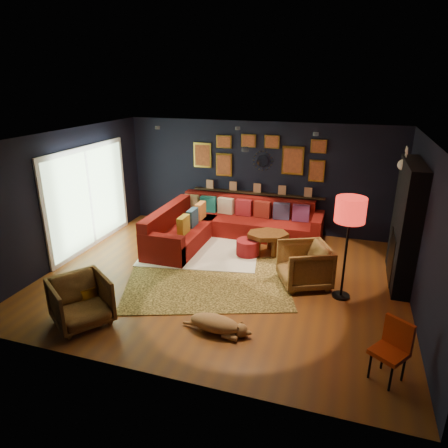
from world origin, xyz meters
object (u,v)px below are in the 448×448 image
(armchair_right, at_px, (304,263))
(floor_lamp, at_px, (350,214))
(sectional, at_px, (222,226))
(orange_chair, at_px, (393,346))
(pouf, at_px, (248,247))
(armchair_left, at_px, (81,299))
(gold_stool, at_px, (87,298))
(coffee_table, at_px, (268,237))
(dog, at_px, (215,321))

(armchair_right, relative_size, floor_lamp, 0.48)
(sectional, bearing_deg, orange_chair, -47.38)
(pouf, distance_m, orange_chair, 3.96)
(armchair_left, relative_size, gold_stool, 1.79)
(gold_stool, distance_m, floor_lamp, 4.39)
(armchair_left, xyz_separation_m, orange_chair, (4.36, 0.16, 0.06))
(coffee_table, xyz_separation_m, orange_chair, (2.22, -3.19, 0.08))
(sectional, height_order, coffee_table, sectional)
(sectional, bearing_deg, floor_lamp, -34.00)
(coffee_table, distance_m, floor_lamp, 2.35)
(sectional, distance_m, armchair_left, 3.98)
(sectional, relative_size, armchair_left, 4.20)
(armchair_left, bearing_deg, floor_lamp, -26.57)
(floor_lamp, bearing_deg, gold_stool, -156.22)
(dog, bearing_deg, pouf, 99.90)
(coffee_table, distance_m, pouf, 0.47)
(pouf, xyz_separation_m, armchair_left, (-1.78, -3.14, 0.21))
(orange_chair, bearing_deg, gold_stool, -147.14)
(coffee_table, height_order, orange_chair, orange_chair)
(armchair_left, bearing_deg, pouf, 5.65)
(orange_chair, distance_m, floor_lamp, 2.20)
(sectional, distance_m, orange_chair, 5.03)
(pouf, height_order, orange_chair, orange_chair)
(gold_stool, bearing_deg, armchair_left, -67.45)
(gold_stool, relative_size, orange_chair, 0.57)
(coffee_table, relative_size, armchair_right, 1.25)
(coffee_table, bearing_deg, sectional, 156.64)
(gold_stool, bearing_deg, dog, 2.59)
(gold_stool, distance_m, orange_chair, 4.50)
(orange_chair, bearing_deg, sectional, 167.32)
(pouf, distance_m, gold_stool, 3.41)
(pouf, height_order, gold_stool, gold_stool)
(pouf, relative_size, dog, 0.46)
(floor_lamp, bearing_deg, coffee_table, 139.39)
(floor_lamp, xyz_separation_m, dog, (-1.73, -1.60, -1.31))
(pouf, height_order, armchair_left, armchair_left)
(armchair_right, xyz_separation_m, floor_lamp, (0.67, -0.23, 1.07))
(sectional, bearing_deg, gold_stool, -107.05)
(pouf, relative_size, floor_lamp, 0.28)
(gold_stool, height_order, dog, gold_stool)
(coffee_table, distance_m, gold_stool, 3.80)
(coffee_table, height_order, gold_stool, coffee_table)
(armchair_right, bearing_deg, orange_chair, 7.38)
(coffee_table, height_order, armchair_left, armchair_left)
(gold_stool, bearing_deg, floor_lamp, 23.78)
(armchair_left, distance_m, floor_lamp, 4.36)
(pouf, relative_size, gold_stool, 1.07)
(orange_chair, bearing_deg, floor_lamp, 144.06)
(coffee_table, distance_m, armchair_right, 1.43)
(dog, bearing_deg, armchair_left, -163.12)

